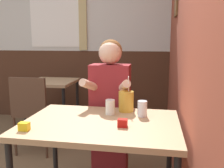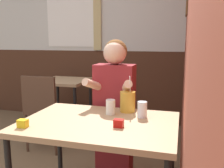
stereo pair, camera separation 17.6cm
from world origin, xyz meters
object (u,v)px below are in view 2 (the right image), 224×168
(chair_near_window, at_px, (44,106))
(cocktail_pitcher, at_px, (128,102))
(background_table, at_px, (65,87))
(person_seated, at_px, (115,109))
(main_table, at_px, (99,131))

(chair_near_window, distance_m, cocktail_pitcher, 1.30)
(chair_near_window, xyz_separation_m, cocktail_pitcher, (1.10, -0.63, 0.28))
(background_table, xyz_separation_m, person_seated, (0.99, -1.04, 0.04))
(cocktail_pitcher, bearing_deg, background_table, 132.08)
(main_table, relative_size, chair_near_window, 1.18)
(main_table, xyz_separation_m, person_seated, (-0.03, 0.53, 0.01))
(background_table, relative_size, person_seated, 0.57)
(person_seated, bearing_deg, background_table, 133.68)
(main_table, distance_m, person_seated, 0.53)
(person_seated, bearing_deg, chair_near_window, 157.54)
(main_table, xyz_separation_m, cocktail_pitcher, (0.14, 0.28, 0.15))
(background_table, xyz_separation_m, chair_near_window, (0.06, -0.65, -0.10))
(main_table, bearing_deg, person_seated, 93.56)
(chair_near_window, bearing_deg, background_table, 94.73)
(background_table, bearing_deg, cocktail_pitcher, -47.92)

